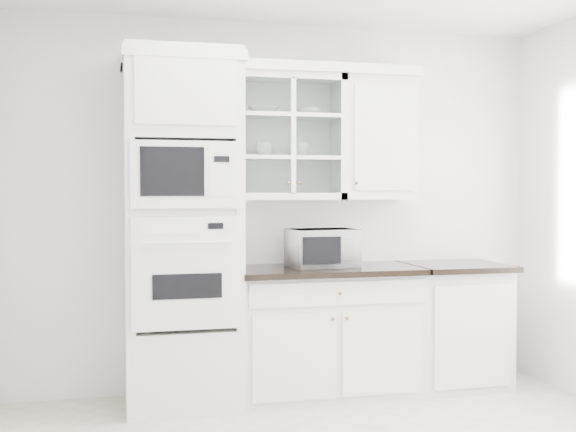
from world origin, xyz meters
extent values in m
cube|color=white|center=(0.00, 1.74, 1.35)|extent=(4.00, 0.02, 2.70)
cube|color=white|center=(-0.75, 1.43, 1.20)|extent=(0.76, 0.65, 2.40)
cube|color=white|center=(-0.75, 1.09, 0.94)|extent=(0.70, 0.03, 0.72)
cube|color=black|center=(-0.75, 1.07, 0.86)|extent=(0.44, 0.01, 0.16)
cube|color=white|center=(-0.75, 1.09, 1.56)|extent=(0.70, 0.03, 0.43)
cube|color=black|center=(-0.84, 1.07, 1.58)|extent=(0.40, 0.01, 0.31)
cube|color=white|center=(0.28, 1.45, 0.44)|extent=(1.30, 0.60, 0.88)
cube|color=black|center=(0.28, 1.42, 0.90)|extent=(1.32, 0.67, 0.04)
cube|color=white|center=(1.28, 1.45, 0.44)|extent=(0.70, 0.60, 0.88)
cube|color=black|center=(1.28, 1.42, 0.90)|extent=(0.72, 0.67, 0.04)
cube|color=white|center=(0.03, 1.58, 1.85)|extent=(0.80, 0.33, 0.90)
cube|color=white|center=(0.03, 1.58, 1.70)|extent=(0.74, 0.29, 0.02)
cube|color=white|center=(0.03, 1.58, 2.00)|extent=(0.74, 0.29, 0.02)
cube|color=white|center=(0.71, 1.58, 1.85)|extent=(0.55, 0.33, 0.90)
cube|color=white|center=(-0.07, 1.56, 2.33)|extent=(2.14, 0.38, 0.07)
imported|color=white|center=(0.25, 1.44, 1.06)|extent=(0.51, 0.45, 0.27)
imported|color=white|center=(-0.15, 1.58, 2.04)|extent=(0.24, 0.24, 0.05)
imported|color=white|center=(0.19, 1.59, 2.04)|extent=(0.20, 0.20, 0.05)
imported|color=white|center=(-0.14, 1.59, 1.76)|extent=(0.13, 0.13, 0.10)
imported|color=white|center=(0.13, 1.59, 1.76)|extent=(0.13, 0.13, 0.10)
camera|label=1|loc=(-1.22, -3.49, 1.46)|focal=45.00mm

